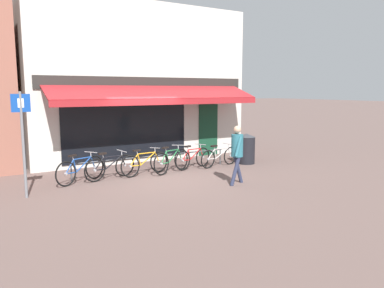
% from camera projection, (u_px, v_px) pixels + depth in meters
% --- Properties ---
extents(ground_plane, '(160.00, 160.00, 0.00)m').
position_uv_depth(ground_plane, '(161.00, 176.00, 11.74)').
color(ground_plane, brown).
extents(shop_front, '(8.58, 4.42, 5.90)m').
position_uv_depth(shop_front, '(135.00, 83.00, 15.11)').
color(shop_front, beige).
rests_on(shop_front, ground_plane).
extents(bike_rack_rail, '(5.38, 0.04, 0.57)m').
position_uv_depth(bike_rack_rail, '(154.00, 158.00, 12.19)').
color(bike_rack_rail, '#47494F').
rests_on(bike_rack_rail, ground_plane).
extents(bicycle_blue, '(1.63, 0.88, 0.86)m').
position_uv_depth(bicycle_blue, '(81.00, 169.00, 10.89)').
color(bicycle_blue, black).
rests_on(bicycle_blue, ground_plane).
extents(bicycle_black, '(1.72, 0.59, 0.85)m').
position_uv_depth(bicycle_black, '(110.00, 167.00, 11.30)').
color(bicycle_black, black).
rests_on(bicycle_black, ground_plane).
extents(bicycle_orange, '(1.79, 0.63, 0.85)m').
position_uv_depth(bicycle_orange, '(145.00, 163.00, 11.90)').
color(bicycle_orange, black).
rests_on(bicycle_orange, ground_plane).
extents(bicycle_green, '(1.67, 0.85, 0.88)m').
position_uv_depth(bicycle_green, '(171.00, 161.00, 12.24)').
color(bicycle_green, black).
rests_on(bicycle_green, ground_plane).
extents(bicycle_red, '(1.62, 0.61, 0.82)m').
position_uv_depth(bicycle_red, '(193.00, 158.00, 12.85)').
color(bicycle_red, black).
rests_on(bicycle_red, ground_plane).
extents(bicycle_silver, '(1.74, 0.52, 0.79)m').
position_uv_depth(bicycle_silver, '(219.00, 157.00, 13.17)').
color(bicycle_silver, black).
rests_on(bicycle_silver, ground_plane).
extents(pedestrian_adult, '(0.58, 0.55, 1.70)m').
position_uv_depth(pedestrian_adult, '(237.00, 148.00, 10.61)').
color(pedestrian_adult, '#282D47').
rests_on(pedestrian_adult, ground_plane).
extents(litter_bin, '(0.64, 0.64, 1.11)m').
position_uv_depth(litter_bin, '(246.00, 148.00, 13.70)').
color(litter_bin, black).
rests_on(litter_bin, ground_plane).
extents(parking_sign, '(0.44, 0.07, 2.65)m').
position_uv_depth(parking_sign, '(23.00, 134.00, 9.16)').
color(parking_sign, slate).
rests_on(parking_sign, ground_plane).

